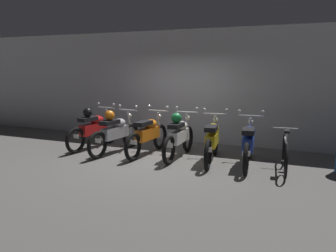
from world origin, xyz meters
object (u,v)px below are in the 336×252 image
object	(u,v)px
motorbike_slot_1	(115,132)
motorbike_slot_4	(212,140)
motorbike_slot_2	(148,134)
motorbike_slot_0	(93,128)
motorbike_slot_5	(248,143)
bicycle	(285,154)
motorbike_slot_3	(179,135)

from	to	relation	value
motorbike_slot_1	motorbike_slot_4	distance (m)	2.42
motorbike_slot_2	motorbike_slot_0	bearing A→B (deg)	178.05
motorbike_slot_5	motorbike_slot_4	bearing A→B (deg)	178.25
motorbike_slot_5	bicycle	size ratio (longest dim) A/B	1.13
motorbike_slot_3	motorbike_slot_4	xyz separation A→B (m)	(0.80, -0.04, -0.04)
motorbike_slot_0	motorbike_slot_4	xyz separation A→B (m)	(3.22, -0.08, -0.04)
bicycle	motorbike_slot_3	bearing A→B (deg)	175.83
motorbike_slot_2	motorbike_slot_5	xyz separation A→B (m)	(2.41, -0.05, 0.00)
motorbike_slot_3	motorbike_slot_5	size ratio (longest dim) A/B	1.00
motorbike_slot_1	motorbike_slot_3	bearing A→B (deg)	6.94
motorbike_slot_3	motorbike_slot_1	bearing A→B (deg)	-173.06
motorbike_slot_4	motorbike_slot_2	bearing A→B (deg)	179.14
motorbike_slot_1	motorbike_slot_4	bearing A→B (deg)	3.72
motorbike_slot_0	motorbike_slot_1	size ratio (longest dim) A/B	1.00
motorbike_slot_3	bicycle	distance (m)	2.38
motorbike_slot_3	bicycle	size ratio (longest dim) A/B	1.13
motorbike_slot_3	motorbike_slot_4	bearing A→B (deg)	-2.79
motorbike_slot_1	motorbike_slot_3	distance (m)	1.62
motorbike_slot_0	motorbike_slot_2	distance (m)	1.61
motorbike_slot_1	motorbike_slot_0	bearing A→B (deg)	163.70
motorbike_slot_5	motorbike_slot_1	bearing A→B (deg)	-177.65
motorbike_slot_0	motorbike_slot_2	bearing A→B (deg)	-1.95
motorbike_slot_3	motorbike_slot_2	bearing A→B (deg)	-178.93
motorbike_slot_0	motorbike_slot_2	world-z (taller)	same
motorbike_slot_2	bicycle	size ratio (longest dim) A/B	1.13
motorbike_slot_2	motorbike_slot_5	bearing A→B (deg)	-1.16
motorbike_slot_1	motorbike_slot_4	world-z (taller)	same
motorbike_slot_4	motorbike_slot_5	distance (m)	0.81
motorbike_slot_2	motorbike_slot_4	bearing A→B (deg)	-0.86
motorbike_slot_0	motorbike_slot_2	size ratio (longest dim) A/B	1.00
motorbike_slot_1	motorbike_slot_2	xyz separation A→B (m)	(0.81, 0.18, -0.04)
motorbike_slot_1	motorbike_slot_3	world-z (taller)	same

